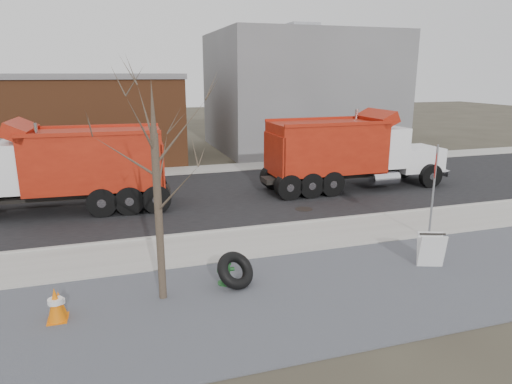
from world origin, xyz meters
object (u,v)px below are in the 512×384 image
object	(u,v)px
sandwich_board	(431,250)
truck_tire	(235,270)
stop_sign	(435,177)
dump_truck_red_b	(66,166)
fire_hydrant	(226,271)
dump_truck_red_a	(349,150)

from	to	relation	value
sandwich_board	truck_tire	bearing A→B (deg)	-165.43
stop_sign	sandwich_board	bearing A→B (deg)	-151.52
truck_tire	sandwich_board	xyz separation A→B (m)	(5.51, -0.49, 0.07)
stop_sign	dump_truck_red_b	world-z (taller)	dump_truck_red_b
fire_hydrant	stop_sign	distance (m)	7.46
stop_sign	dump_truck_red_b	distance (m)	13.35
sandwich_board	dump_truck_red_b	distance (m)	13.36
dump_truck_red_a	stop_sign	bearing A→B (deg)	-96.39
truck_tire	dump_truck_red_a	world-z (taller)	dump_truck_red_a
sandwich_board	dump_truck_red_a	bearing A→B (deg)	95.78
fire_hydrant	stop_sign	bearing A→B (deg)	11.03
truck_tire	dump_truck_red_a	xyz separation A→B (m)	(7.68, 8.28, 1.38)
fire_hydrant	sandwich_board	world-z (taller)	sandwich_board
fire_hydrant	dump_truck_red_a	distance (m)	11.39
stop_sign	dump_truck_red_b	bearing A→B (deg)	124.81
dump_truck_red_a	fire_hydrant	bearing A→B (deg)	-134.59
dump_truck_red_b	dump_truck_red_a	bearing A→B (deg)	-176.78
stop_sign	sandwich_board	size ratio (longest dim) A/B	3.18
truck_tire	stop_sign	xyz separation A→B (m)	(6.95, 1.41, 1.66)
dump_truck_red_a	dump_truck_red_b	bearing A→B (deg)	179.76
dump_truck_red_a	dump_truck_red_b	distance (m)	12.19
sandwich_board	dump_truck_red_b	size ratio (longest dim) A/B	0.12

